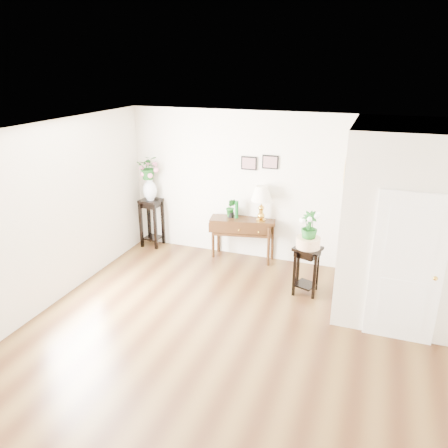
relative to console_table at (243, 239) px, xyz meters
The scene contains 20 objects.
floor 2.70m from the console_table, 74.74° to the right, with size 6.00×5.50×0.02m, color brown.
ceiling 3.58m from the console_table, 74.74° to the right, with size 6.00×5.50×0.02m, color white.
wall_back 1.23m from the console_table, 14.40° to the left, with size 6.00×0.02×2.80m, color silver.
wall_front 5.46m from the console_table, 82.49° to the right, with size 6.00×0.02×2.80m, color silver.
wall_left 3.59m from the console_table, 131.81° to the right, with size 0.02×5.50×2.80m, color silver.
partition 3.08m from the console_table, 15.84° to the right, with size 1.80×1.95×2.80m, color silver.
door 3.39m from the console_table, 32.65° to the right, with size 0.90×0.05×2.10m, color white.
art_print_left 1.45m from the console_table, 72.28° to the left, with size 0.30×0.02×0.25m, color black.
art_print_right 1.57m from the console_table, 19.53° to the left, with size 0.30×0.02×0.25m, color black.
wall_ornament 2.57m from the console_table, 19.80° to the right, with size 0.51×0.51×0.07m, color #D8B853.
console_table is the anchor object (origin of this frame).
table_lamp 0.84m from the console_table, ahead, with size 0.39×0.39×0.67m, color #BA8C29.
green_vase 0.59m from the console_table, behind, with size 0.07×0.07×0.33m, color #0A4515.
potted_plant 0.63m from the console_table, behind, with size 0.19×0.16×0.35m, color #134C16.
plant_stand_a 1.95m from the console_table, behind, with size 0.39×0.39×0.99m, color black.
porcelain_vase 2.11m from the console_table, behind, with size 0.27×0.27×0.47m, color white, non-canonical shape.
lily_arrangement 2.30m from the console_table, behind, with size 0.43×0.38×0.48m, color #134C16.
plant_stand_b 1.68m from the console_table, 34.16° to the right, with size 0.38×0.38×0.81m, color black.
ceramic_bowl 1.74m from the console_table, 34.16° to the right, with size 0.38×0.38×0.17m, color beige.
narcissus 1.84m from the console_table, 34.16° to the right, with size 0.27×0.27×0.48m, color #134C16.
Camera 1 is at (1.60, -4.86, 3.59)m, focal length 35.00 mm.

